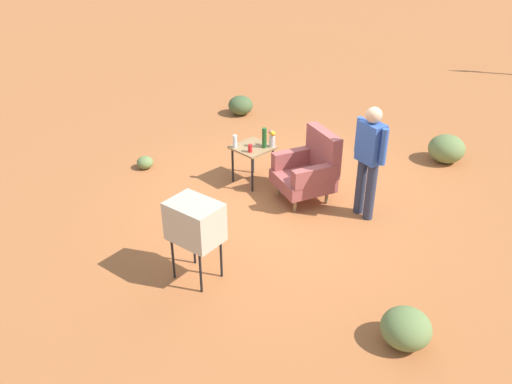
# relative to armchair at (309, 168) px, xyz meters

# --- Properties ---
(ground_plane) EXTENTS (60.00, 60.00, 0.00)m
(ground_plane) POSITION_rel_armchair_xyz_m (-0.15, -0.16, -0.50)
(ground_plane) COLOR #AD6033
(armchair) EXTENTS (0.98, 0.99, 1.06)m
(armchair) POSITION_rel_armchair_xyz_m (0.00, 0.00, 0.00)
(armchair) COLOR #937047
(armchair) RESTS_ON ground
(side_table) EXTENTS (0.56, 0.56, 0.61)m
(side_table) POSITION_rel_armchair_xyz_m (-0.96, -0.24, 0.03)
(side_table) COLOR black
(side_table) RESTS_ON ground
(tv_on_stand) EXTENTS (0.66, 0.52, 1.03)m
(tv_on_stand) POSITION_rel_armchair_xyz_m (0.33, -2.40, 0.28)
(tv_on_stand) COLOR black
(tv_on_stand) RESTS_ON ground
(person_standing) EXTENTS (0.56, 0.29, 1.64)m
(person_standing) POSITION_rel_armchair_xyz_m (0.88, 0.19, 0.44)
(person_standing) COLOR #2D3347
(person_standing) RESTS_ON ground
(soda_can_red) EXTENTS (0.07, 0.07, 0.12)m
(soda_can_red) POSITION_rel_armchair_xyz_m (-0.85, -0.40, 0.18)
(soda_can_red) COLOR red
(soda_can_red) RESTS_ON side_table
(bottle_wine_green) EXTENTS (0.07, 0.07, 0.32)m
(bottle_wine_green) POSITION_rel_armchair_xyz_m (-0.81, -0.13, 0.28)
(bottle_wine_green) COLOR #1E5623
(bottle_wine_green) RESTS_ON side_table
(bottle_short_clear) EXTENTS (0.06, 0.06, 0.20)m
(bottle_short_clear) POSITION_rel_armchair_xyz_m (-1.14, -0.45, 0.22)
(bottle_short_clear) COLOR silver
(bottle_short_clear) RESTS_ON side_table
(flower_vase) EXTENTS (0.15, 0.10, 0.27)m
(flower_vase) POSITION_rel_armchair_xyz_m (-0.75, -0.03, 0.26)
(flower_vase) COLOR silver
(flower_vase) RESTS_ON side_table
(shrub_near) EXTENTS (0.62, 0.62, 0.48)m
(shrub_near) POSITION_rel_armchair_xyz_m (0.83, 2.65, -0.26)
(shrub_near) COLOR olive
(shrub_near) RESTS_ON ground
(shrub_mid) EXTENTS (0.27, 0.27, 0.21)m
(shrub_mid) POSITION_rel_armchair_xyz_m (-2.57, -1.21, -0.39)
(shrub_mid) COLOR olive
(shrub_mid) RESTS_ON ground
(shrub_far) EXTENTS (0.51, 0.51, 0.39)m
(shrub_far) POSITION_rel_armchair_xyz_m (-3.28, 1.65, -0.30)
(shrub_far) COLOR #475B33
(shrub_far) RESTS_ON ground
(shrub_lone) EXTENTS (0.52, 0.52, 0.40)m
(shrub_lone) POSITION_rel_armchair_xyz_m (2.66, -1.57, -0.30)
(shrub_lone) COLOR olive
(shrub_lone) RESTS_ON ground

